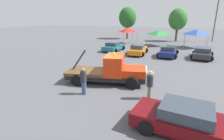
% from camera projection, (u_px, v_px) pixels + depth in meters
% --- Properties ---
extents(ground_plane, '(160.00, 160.00, 0.00)m').
position_uv_depth(ground_plane, '(106.00, 82.00, 13.68)').
color(ground_plane, '#545459').
extents(tow_truck, '(6.42, 3.67, 2.51)m').
position_uv_depth(tow_truck, '(111.00, 71.00, 13.35)').
color(tow_truck, black).
rests_on(tow_truck, ground).
extents(foreground_car, '(5.07, 2.30, 1.34)m').
position_uv_depth(foreground_car, '(190.00, 121.00, 7.39)').
color(foreground_car, '#5B0A0F').
rests_on(foreground_car, ground).
extents(person_near_truck, '(0.40, 0.40, 1.80)m').
position_uv_depth(person_near_truck, '(150.00, 83.00, 10.56)').
color(person_near_truck, '#847051').
rests_on(person_near_truck, ground).
extents(person_at_hood, '(0.40, 0.40, 1.80)m').
position_uv_depth(person_at_hood, '(84.00, 79.00, 11.25)').
color(person_at_hood, '#475B84').
rests_on(person_at_hood, ground).
extents(parked_car_teal, '(2.60, 4.30, 1.34)m').
position_uv_depth(parked_car_teal, '(113.00, 47.00, 26.20)').
color(parked_car_teal, '#196670').
rests_on(parked_car_teal, ground).
extents(parked_car_orange, '(2.57, 4.56, 1.34)m').
position_uv_depth(parked_car_orange, '(138.00, 50.00, 23.71)').
color(parked_car_orange, orange).
rests_on(parked_car_orange, ground).
extents(parked_car_navy, '(2.53, 4.75, 1.34)m').
position_uv_depth(parked_car_navy, '(168.00, 51.00, 22.60)').
color(parked_car_navy, navy).
rests_on(parked_car_navy, ground).
extents(parked_car_charcoal, '(2.71, 4.67, 1.34)m').
position_uv_depth(parked_car_charcoal, '(202.00, 53.00, 21.48)').
color(parked_car_charcoal, '#2D2D33').
rests_on(parked_car_charcoal, ground).
extents(canopy_tent_red, '(2.94, 2.94, 2.98)m').
position_uv_depth(canopy_tent_red, '(128.00, 30.00, 33.44)').
color(canopy_tent_red, '#9E9EA3').
rests_on(canopy_tent_red, ground).
extents(canopy_tent_green, '(3.52, 3.52, 2.73)m').
position_uv_depth(canopy_tent_green, '(159.00, 32.00, 30.46)').
color(canopy_tent_green, '#9E9EA3').
rests_on(canopy_tent_green, ground).
extents(canopy_tent_blue, '(3.45, 3.45, 3.00)m').
position_uv_depth(canopy_tent_blue, '(197.00, 32.00, 28.36)').
color(canopy_tent_blue, '#9E9EA3').
rests_on(canopy_tent_blue, ground).
extents(tree_left, '(3.73, 3.73, 6.66)m').
position_uv_depth(tree_left, '(178.00, 19.00, 35.84)').
color(tree_left, brown).
rests_on(tree_left, ground).
extents(tree_center, '(4.00, 4.00, 7.15)m').
position_uv_depth(tree_center, '(128.00, 18.00, 40.22)').
color(tree_center, brown).
rests_on(tree_center, ground).
extents(utility_pole, '(2.20, 0.24, 9.74)m').
position_uv_depth(utility_pole, '(216.00, 16.00, 34.97)').
color(utility_pole, brown).
rests_on(utility_pole, ground).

